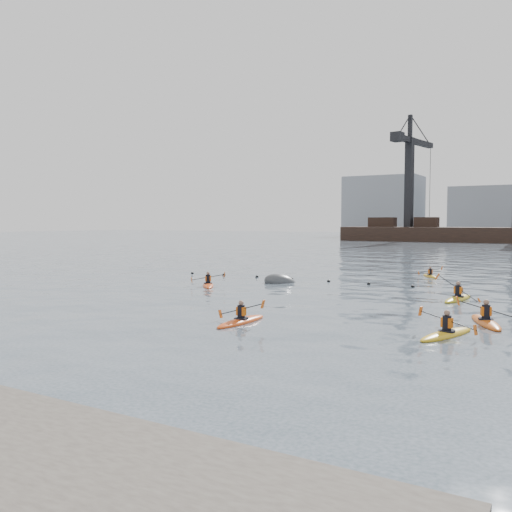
# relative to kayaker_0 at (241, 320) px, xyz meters

# --- Properties ---
(ground) EXTENTS (400.00, 400.00, 0.00)m
(ground) POSITION_rel_kayaker_0_xyz_m (2.13, -6.10, -0.10)
(ground) COLOR #33424A
(ground) RESTS_ON ground
(float_line) EXTENTS (33.24, 0.73, 0.24)m
(float_line) POSITION_rel_kayaker_0_xyz_m (1.63, 16.43, -0.07)
(float_line) COLOR black
(float_line) RESTS_ON ground
(kayaker_0) EXTENTS (2.31, 3.41, 1.19)m
(kayaker_0) POSITION_rel_kayaker_0_xyz_m (0.00, 0.00, 0.00)
(kayaker_0) COLOR #E04A15
(kayaker_0) RESTS_ON ground
(kayaker_1) EXTENTS (2.27, 3.52, 1.12)m
(kayaker_1) POSITION_rel_kayaker_0_xyz_m (8.03, 1.62, 0.00)
(kayaker_1) COLOR gold
(kayaker_1) RESTS_ON ground
(kayaker_2) EXTENTS (2.54, 3.16, 1.09)m
(kayaker_2) POSITION_rel_kayaker_0_xyz_m (-8.82, 10.07, 0.00)
(kayaker_2) COLOR #DB4814
(kayaker_2) RESTS_ON ground
(kayaker_3) EXTENTS (2.55, 3.69, 1.56)m
(kayaker_3) POSITION_rel_kayaker_0_xyz_m (6.70, 11.70, 0.01)
(kayaker_3) COLOR gold
(kayaker_3) RESTS_ON ground
(kayaker_4) EXTENTS (2.33, 3.60, 1.27)m
(kayaker_4) POSITION_rel_kayaker_0_xyz_m (8.96, 5.01, 0.01)
(kayaker_4) COLOR #CA5313
(kayaker_4) RESTS_ON ground
(kayaker_5) EXTENTS (1.95, 2.71, 0.94)m
(kayaker_5) POSITION_rel_kayaker_0_xyz_m (2.60, 23.66, -0.02)
(kayaker_5) COLOR #C49017
(kayaker_5) RESTS_ON ground
(mooring_buoy) EXTENTS (2.79, 2.83, 1.66)m
(mooring_buoy) POSITION_rel_kayaker_0_xyz_m (-5.63, 14.31, -0.10)
(mooring_buoy) COLOR #3A3C3E
(mooring_buoy) RESTS_ON ground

